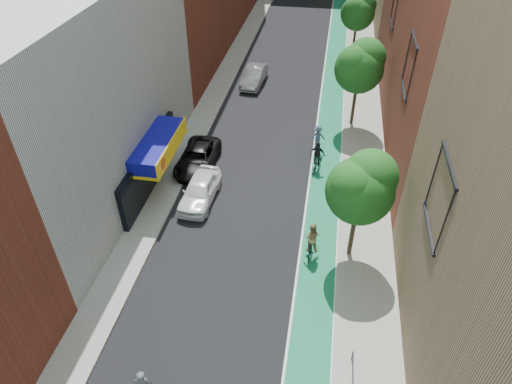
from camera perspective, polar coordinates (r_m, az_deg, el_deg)
The scene contains 13 objects.
bike_lane at distance 38.25m, azimuth 9.37°, elevation 9.95°, with size 2.00×68.00×0.01m, color #13704E.
sidewalk_left at distance 39.40m, azimuth -5.53°, elevation 11.30°, with size 2.00×68.00×0.15m, color gray.
sidewalk_right at distance 38.33m, azimuth 13.15°, elevation 9.62°, with size 3.00×68.00×0.15m, color gray.
building_left_white at distance 28.81m, azimuth -22.21°, elevation 11.06°, with size 8.00×20.00×12.00m, color silver.
tree_near at distance 22.31m, azimuth 13.07°, elevation 0.71°, with size 3.40×3.36×6.42m.
tree_mid at distance 34.44m, azimuth 12.90°, elevation 15.23°, with size 3.55×3.53×6.74m.
tree_far at distance 47.77m, azimuth 12.70°, elevation 21.27°, with size 3.30×3.25×6.21m.
parked_car_white at distance 27.99m, azimuth -7.03°, elevation 0.24°, with size 1.81×4.50×1.53m, color white.
parked_car_black at distance 30.99m, azimuth -7.31°, elevation 4.27°, with size 2.31×5.01×1.39m, color black.
parked_car_silver at distance 41.95m, azimuth -0.23°, elevation 14.27°, with size 1.61×4.60×1.52m, color gray.
cyclist_lane_near at distance 24.37m, azimuth 6.89°, elevation -6.22°, with size 0.91×1.71×2.15m.
cyclist_lane_mid at distance 30.68m, azimuth 7.65°, elevation 4.04°, with size 1.08×1.82×2.07m.
cyclist_lane_far at distance 32.46m, azimuth 7.67°, elevation 6.45°, with size 1.19×1.64×2.03m.
Camera 1 is at (3.58, -7.77, 17.97)m, focal length 32.00 mm.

